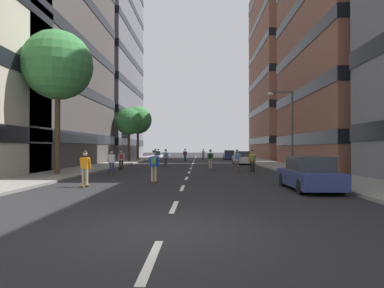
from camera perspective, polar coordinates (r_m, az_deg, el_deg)
ground_plane at (r=39.59m, az=0.15°, el=-3.43°), size 191.78×191.78×0.00m
sidewalk_left at (r=44.64m, az=-11.25°, el=-3.02°), size 3.91×87.90×0.14m
sidewalk_right at (r=44.31m, az=11.85°, el=-3.04°), size 3.91×87.90×0.14m
lane_markings at (r=40.63m, az=0.18°, el=-3.36°), size 0.16×72.20×0.01m
building_left_mid at (r=39.30m, az=-26.97°, el=14.45°), size 12.87×22.43×24.04m
building_left_far at (r=61.78m, az=-16.13°, el=13.29°), size 12.87×20.69×33.41m
building_right_mid at (r=39.84m, az=27.38°, el=20.35°), size 12.87×18.88×32.11m
building_right_far at (r=61.07m, az=17.29°, el=12.40°), size 12.87×19.63×31.21m
parked_car_near at (r=55.40m, az=6.43°, el=-1.92°), size 1.82×4.40×1.52m
parked_car_mid at (r=38.93m, az=8.60°, el=-2.44°), size 1.82×4.40×1.52m
parked_car_far at (r=15.74m, az=19.62°, el=-5.00°), size 1.82×4.40×1.52m
street_tree_near at (r=46.04m, az=-10.87°, el=3.82°), size 3.67×3.67×7.24m
street_tree_mid at (r=52.50m, az=-9.36°, el=4.10°), size 4.35×4.35×8.33m
street_tree_far at (r=24.88m, az=-22.23°, el=12.46°), size 4.72×4.72×9.79m
streetlamp_right at (r=28.45m, az=16.26°, el=3.86°), size 2.13×0.30×6.50m
skater_0 at (r=47.73m, az=-5.85°, el=-1.74°), size 0.57×0.92×1.78m
skater_1 at (r=33.25m, az=-4.54°, el=-2.20°), size 0.55×0.91×1.78m
skater_2 at (r=49.72m, az=-6.33°, el=-1.74°), size 0.56×0.92×1.78m
skater_3 at (r=36.19m, az=-4.60°, el=-2.13°), size 0.53×0.90×1.78m
skater_4 at (r=18.05m, az=-6.60°, el=-3.48°), size 0.54×0.91×1.78m
skater_5 at (r=26.54m, az=7.81°, el=-2.58°), size 0.55×0.92×1.78m
skater_6 at (r=23.41m, az=-13.74°, el=-2.90°), size 0.57×0.92×1.78m
skater_7 at (r=29.06m, az=3.19°, el=-2.42°), size 0.56×0.92×1.78m
skater_8 at (r=51.30m, az=1.96°, el=-1.71°), size 0.55×0.92×1.78m
skater_9 at (r=45.47m, az=-1.20°, el=-1.80°), size 0.57×0.92×1.78m
skater_10 at (r=24.64m, az=10.39°, el=-2.72°), size 0.55×0.91×1.78m
skater_11 at (r=16.82m, az=-18.04°, el=-3.75°), size 0.54×0.91×1.78m
skater_12 at (r=27.26m, az=-12.17°, el=-2.52°), size 0.57×0.92×1.78m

